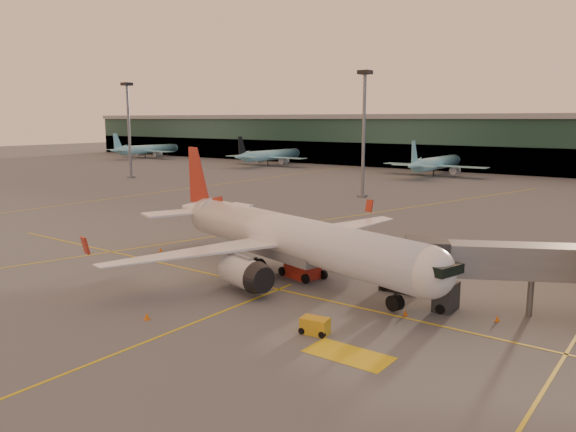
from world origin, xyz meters
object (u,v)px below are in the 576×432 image
Objects in this scene: main_airplane at (284,237)px; gpu_cart at (315,326)px; catering_truck at (301,252)px; pushback_tug at (402,283)px.

main_airplane is 16.54m from gpu_cart.
gpu_cart is at bearing -36.45° from catering_truck.
main_airplane is 12.77m from pushback_tug.
pushback_tug is (0.58, 13.78, 0.20)m from gpu_cart.
catering_truck is at bearing 36.48° from main_airplane.
catering_truck is 2.75× the size of gpu_cart.
main_airplane is at bearing -174.23° from pushback_tug.
main_airplane is 17.85× the size of gpu_cart.
main_airplane is at bearing 126.75° from gpu_cart.
gpu_cart is 13.80m from pushback_tug.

